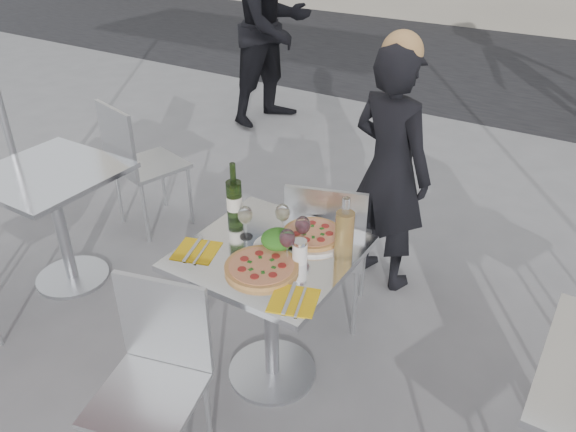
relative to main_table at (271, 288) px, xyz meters
The scene contains 21 objects.
ground 0.54m from the main_table, ahead, with size 80.00×80.00×0.00m, color slate.
street_asphalt 6.52m from the main_table, 90.00° to the left, with size 24.00×5.00×0.00m, color black.
main_table is the anchor object (origin of this frame).
side_table_left 1.50m from the main_table, behind, with size 0.72×0.72×0.75m.
chair_far 0.50m from the main_table, 86.81° to the left, with size 0.51×0.52×0.89m.
chair_near 0.63m from the main_table, 101.94° to the right, with size 0.48×0.49×0.86m.
side_chair_lfar 1.70m from the main_table, 155.83° to the left, with size 0.52×0.53×0.93m.
woman_diner 1.09m from the main_table, 83.73° to the left, with size 0.53×0.35×1.46m, color black.
pedestrian_a 3.61m from the main_table, 122.90° to the left, with size 0.93×0.72×1.91m, color black.
pizza_near 0.26m from the main_table, 70.54° to the right, with size 0.31×0.31×0.02m.
pizza_far 0.31m from the main_table, 59.84° to the left, with size 0.32×0.32×0.03m.
salad_plate 0.25m from the main_table, 62.72° to the left, with size 0.22×0.22×0.09m.
wine_bottle 0.45m from the main_table, 155.01° to the left, with size 0.07×0.08×0.29m.
carafe 0.46m from the main_table, 22.67° to the left, with size 0.08×0.08×0.29m.
sugar_shaker 0.31m from the main_table, ahead, with size 0.06×0.06×0.11m.
wineglass_white_a 0.36m from the main_table, 167.03° to the left, with size 0.07×0.07×0.16m.
wineglass_white_b 0.35m from the main_table, 99.53° to the left, with size 0.07×0.07×0.16m.
wineglass_red_a 0.34m from the main_table, 14.20° to the right, with size 0.07×0.07×0.16m.
wineglass_red_b 0.35m from the main_table, 41.83° to the left, with size 0.07×0.07×0.16m.
napkin_left 0.39m from the main_table, 147.06° to the right, with size 0.23×0.23×0.01m.
napkin_right 0.42m from the main_table, 41.66° to the right, with size 0.23×0.23×0.01m.
Camera 1 is at (1.15, -1.69, 2.13)m, focal length 35.00 mm.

